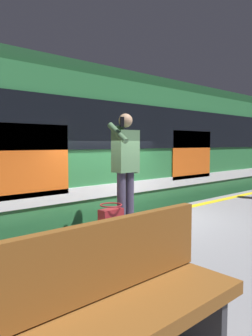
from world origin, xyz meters
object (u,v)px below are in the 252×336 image
Objects in this scene: handbag at (111,218)px; bench at (106,311)px; passenger at (125,160)px; train_carriage at (85,145)px.

handbag is 0.24× the size of bench.
passenger is at bearing -163.53° from handbag.
bench is at bearing 49.98° from handbag.
handbag is at bearing -130.02° from bench.
bench is at bearing 56.01° from train_carriage.
handbag is at bearing 16.47° from passenger.
passenger is 4.42× the size of handbag.
bench is (2.46, 2.57, -0.56)m from passenger.
train_carriage reaches higher than passenger.
handbag is 3.22m from bench.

